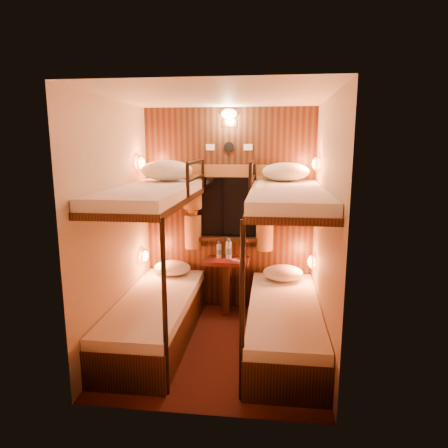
# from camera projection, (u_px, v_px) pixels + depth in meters

# --- Properties ---
(floor) EXTENTS (2.10, 2.10, 0.00)m
(floor) POSITION_uv_depth(u_px,v_px,m) (218.00, 346.00, 4.00)
(floor) COLOR #37100F
(floor) RESTS_ON ground
(ceiling) EXTENTS (2.10, 2.10, 0.00)m
(ceiling) POSITION_uv_depth(u_px,v_px,m) (217.00, 96.00, 3.53)
(ceiling) COLOR silver
(ceiling) RESTS_ON wall_back
(wall_back) EXTENTS (2.40, 0.00, 2.40)m
(wall_back) POSITION_uv_depth(u_px,v_px,m) (229.00, 211.00, 4.79)
(wall_back) COLOR #C6B293
(wall_back) RESTS_ON floor
(wall_front) EXTENTS (2.40, 0.00, 2.40)m
(wall_front) POSITION_uv_depth(u_px,v_px,m) (197.00, 260.00, 2.74)
(wall_front) COLOR #C6B293
(wall_front) RESTS_ON floor
(wall_left) EXTENTS (0.00, 2.40, 2.40)m
(wall_left) POSITION_uv_depth(u_px,v_px,m) (116.00, 226.00, 3.88)
(wall_left) COLOR #C6B293
(wall_left) RESTS_ON floor
(wall_right) EXTENTS (0.00, 2.40, 2.40)m
(wall_right) POSITION_uv_depth(u_px,v_px,m) (326.00, 231.00, 3.65)
(wall_right) COLOR #C6B293
(wall_right) RESTS_ON floor
(back_panel) EXTENTS (2.00, 0.03, 2.40)m
(back_panel) POSITION_uv_depth(u_px,v_px,m) (229.00, 211.00, 4.77)
(back_panel) COLOR black
(back_panel) RESTS_ON floor
(bunk_left) EXTENTS (0.72, 1.90, 1.82)m
(bunk_left) POSITION_uv_depth(u_px,v_px,m) (155.00, 288.00, 4.03)
(bunk_left) COLOR black
(bunk_left) RESTS_ON floor
(bunk_right) EXTENTS (0.72, 1.90, 1.82)m
(bunk_right) POSITION_uv_depth(u_px,v_px,m) (284.00, 293.00, 3.88)
(bunk_right) COLOR black
(bunk_right) RESTS_ON floor
(window) EXTENTS (1.00, 0.12, 0.79)m
(window) POSITION_uv_depth(u_px,v_px,m) (229.00, 213.00, 4.75)
(window) COLOR black
(window) RESTS_ON back_panel
(curtains) EXTENTS (1.10, 0.22, 1.00)m
(curtains) POSITION_uv_depth(u_px,v_px,m) (229.00, 206.00, 4.70)
(curtains) COLOR olive
(curtains) RESTS_ON back_panel
(back_fixtures) EXTENTS (0.54, 0.09, 0.48)m
(back_fixtures) POSITION_uv_depth(u_px,v_px,m) (229.00, 121.00, 4.53)
(back_fixtures) COLOR black
(back_fixtures) RESTS_ON back_panel
(reading_lamps) EXTENTS (2.00, 0.20, 1.25)m
(reading_lamps) POSITION_uv_depth(u_px,v_px,m) (226.00, 212.00, 4.44)
(reading_lamps) COLOR orange
(reading_lamps) RESTS_ON wall_left
(table) EXTENTS (0.50, 0.34, 0.66)m
(table) POSITION_uv_depth(u_px,v_px,m) (227.00, 278.00, 4.75)
(table) COLOR #561713
(table) RESTS_ON floor
(bottle_left) EXTENTS (0.06, 0.06, 0.21)m
(bottle_left) POSITION_uv_depth(u_px,v_px,m) (219.00, 251.00, 4.73)
(bottle_left) COLOR #99BFE5
(bottle_left) RESTS_ON table
(bottle_right) EXTENTS (0.07, 0.07, 0.25)m
(bottle_right) POSITION_uv_depth(u_px,v_px,m) (229.00, 250.00, 4.71)
(bottle_right) COLOR #99BFE5
(bottle_right) RESTS_ON table
(sachet_a) EXTENTS (0.10, 0.09, 0.01)m
(sachet_a) POSITION_uv_depth(u_px,v_px,m) (237.00, 261.00, 4.64)
(sachet_a) COLOR silver
(sachet_a) RESTS_ON table
(sachet_b) EXTENTS (0.10, 0.09, 0.01)m
(sachet_b) POSITION_uv_depth(u_px,v_px,m) (234.00, 260.00, 4.69)
(sachet_b) COLOR silver
(sachet_b) RESTS_ON table
(pillow_lower_left) EXTENTS (0.44, 0.31, 0.17)m
(pillow_lower_left) POSITION_uv_depth(u_px,v_px,m) (172.00, 268.00, 4.74)
(pillow_lower_left) COLOR silver
(pillow_lower_left) RESTS_ON bunk_left
(pillow_lower_right) EXTENTS (0.45, 0.32, 0.18)m
(pillow_lower_right) POSITION_uv_depth(u_px,v_px,m) (283.00, 273.00, 4.54)
(pillow_lower_right) COLOR silver
(pillow_lower_right) RESTS_ON bunk_right
(pillow_upper_left) EXTENTS (0.57, 0.41, 0.23)m
(pillow_upper_left) POSITION_uv_depth(u_px,v_px,m) (167.00, 170.00, 4.38)
(pillow_upper_left) COLOR silver
(pillow_upper_left) RESTS_ON bunk_left
(pillow_upper_right) EXTENTS (0.51, 0.37, 0.20)m
(pillow_upper_right) POSITION_uv_depth(u_px,v_px,m) (286.00, 172.00, 4.36)
(pillow_upper_right) COLOR silver
(pillow_upper_right) RESTS_ON bunk_right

